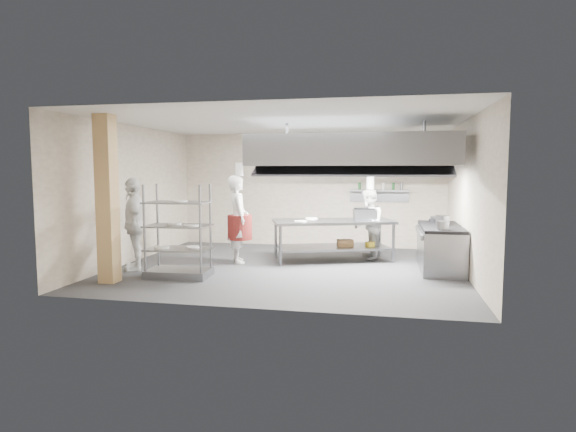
% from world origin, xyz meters
% --- Properties ---
extents(floor, '(7.00, 7.00, 0.00)m').
position_xyz_m(floor, '(0.00, 0.00, 0.00)').
color(floor, '#2A2A2C').
rests_on(floor, ground).
extents(ceiling, '(7.00, 7.00, 0.00)m').
position_xyz_m(ceiling, '(0.00, 0.00, 3.00)').
color(ceiling, silver).
rests_on(ceiling, wall_back).
extents(wall_back, '(7.00, 0.00, 7.00)m').
position_xyz_m(wall_back, '(0.00, 3.00, 1.50)').
color(wall_back, '#A0917F').
rests_on(wall_back, ground).
extents(wall_left, '(0.00, 6.00, 6.00)m').
position_xyz_m(wall_left, '(-3.50, 0.00, 1.50)').
color(wall_left, '#A0917F').
rests_on(wall_left, ground).
extents(wall_right, '(0.00, 6.00, 6.00)m').
position_xyz_m(wall_right, '(3.50, 0.00, 1.50)').
color(wall_right, '#A0917F').
rests_on(wall_right, ground).
extents(column, '(0.30, 0.30, 3.00)m').
position_xyz_m(column, '(-2.90, -1.90, 1.50)').
color(column, tan).
rests_on(column, floor).
extents(exhaust_hood, '(4.00, 2.50, 0.60)m').
position_xyz_m(exhaust_hood, '(1.30, 0.40, 2.40)').
color(exhaust_hood, gray).
rests_on(exhaust_hood, ceiling).
extents(hood_strip_a, '(1.60, 0.12, 0.04)m').
position_xyz_m(hood_strip_a, '(0.40, 0.40, 2.08)').
color(hood_strip_a, white).
rests_on(hood_strip_a, exhaust_hood).
extents(hood_strip_b, '(1.60, 0.12, 0.04)m').
position_xyz_m(hood_strip_b, '(2.20, 0.40, 2.08)').
color(hood_strip_b, white).
rests_on(hood_strip_b, exhaust_hood).
extents(wall_shelf, '(1.50, 0.28, 0.04)m').
position_xyz_m(wall_shelf, '(1.80, 2.84, 1.50)').
color(wall_shelf, gray).
rests_on(wall_shelf, wall_back).
extents(island, '(2.85, 1.90, 0.91)m').
position_xyz_m(island, '(0.83, 1.00, 0.46)').
color(island, gray).
rests_on(island, floor).
extents(island_worktop, '(2.85, 1.90, 0.06)m').
position_xyz_m(island_worktop, '(0.83, 1.00, 0.88)').
color(island_worktop, gray).
rests_on(island_worktop, island).
extents(island_undershelf, '(2.61, 1.72, 0.04)m').
position_xyz_m(island_undershelf, '(0.83, 1.00, 0.30)').
color(island_undershelf, gray).
rests_on(island_undershelf, island).
extents(pass_rack, '(1.20, 0.74, 1.76)m').
position_xyz_m(pass_rack, '(-1.85, -1.26, 0.88)').
color(pass_rack, slate).
rests_on(pass_rack, floor).
extents(cooking_range, '(0.80, 2.00, 0.84)m').
position_xyz_m(cooking_range, '(3.08, 0.50, 0.42)').
color(cooking_range, slate).
rests_on(cooking_range, floor).
extents(range_top, '(0.78, 1.96, 0.06)m').
position_xyz_m(range_top, '(3.08, 0.50, 0.87)').
color(range_top, black).
rests_on(range_top, cooking_range).
extents(chef_head, '(0.72, 0.83, 1.91)m').
position_xyz_m(chef_head, '(-1.18, 0.35, 0.95)').
color(chef_head, silver).
rests_on(chef_head, floor).
extents(chef_line, '(0.76, 0.89, 1.60)m').
position_xyz_m(chef_line, '(1.60, 1.34, 0.80)').
color(chef_line, silver).
rests_on(chef_line, floor).
extents(chef_plating, '(0.91, 1.18, 1.87)m').
position_xyz_m(chef_plating, '(-3.00, -0.81, 0.93)').
color(chef_plating, white).
rests_on(chef_plating, floor).
extents(griddle, '(0.55, 0.47, 0.23)m').
position_xyz_m(griddle, '(1.50, 1.29, 1.03)').
color(griddle, slate).
rests_on(griddle, island_worktop).
extents(wicker_basket, '(0.40, 0.32, 0.15)m').
position_xyz_m(wicker_basket, '(1.10, 1.02, 0.40)').
color(wicker_basket, olive).
rests_on(wicker_basket, island_undershelf).
extents(stockpot, '(0.28, 0.28, 0.19)m').
position_xyz_m(stockpot, '(3.13, 0.68, 1.00)').
color(stockpot, gray).
rests_on(stockpot, range_top).
extents(plate_stack, '(0.28, 0.28, 0.05)m').
position_xyz_m(plate_stack, '(-1.85, -1.26, 0.56)').
color(plate_stack, white).
rests_on(plate_stack, pass_rack).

